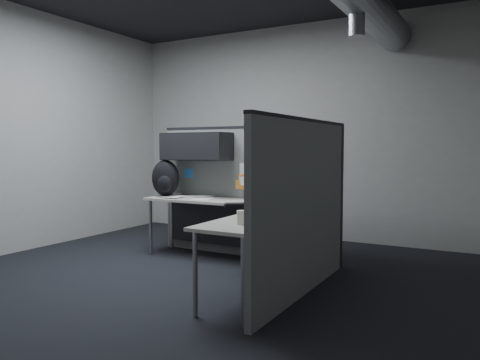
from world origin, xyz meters
The scene contains 12 objects.
room centered at (0.56, 0.00, 2.10)m, with size 5.62×5.62×3.22m.
partition_back centered at (-0.25, 1.23, 1.00)m, with size 2.44×0.42×1.63m.
partition_right centered at (1.10, 0.22, 0.82)m, with size 0.07×2.23×1.63m.
desk centered at (0.15, 0.70, 0.61)m, with size 2.31×2.11×0.73m.
monitor centered at (0.65, 0.94, 0.95)m, with size 0.52×0.52×0.42m.
keyboard centered at (0.28, 0.56, 0.75)m, with size 0.44×0.38×0.04m.
mouse centered at (0.76, 0.23, 0.75)m, with size 0.27×0.27×0.05m.
phone centered at (0.84, -0.11, 0.77)m, with size 0.27×0.27×0.10m.
bottles centered at (0.96, -0.51, 0.77)m, with size 0.16×0.17×0.09m.
cup centered at (0.82, -0.48, 0.79)m, with size 0.08×0.08×0.11m, color beige.
papers centered at (-0.83, 1.04, 0.74)m, with size 0.83×0.56×0.02m.
backpack centered at (-1.10, 0.97, 0.96)m, with size 0.44×0.40×0.47m.
Camera 1 is at (2.66, -3.83, 1.36)m, focal length 35.00 mm.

